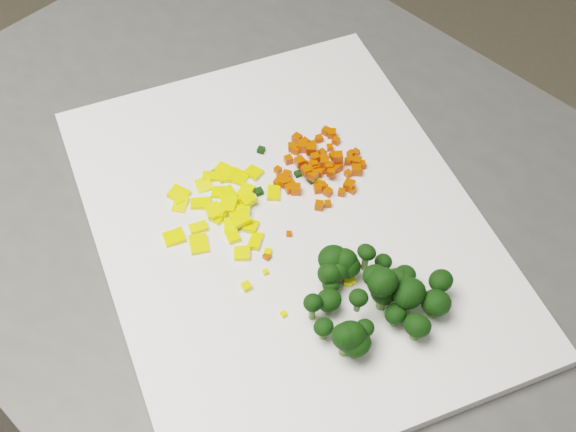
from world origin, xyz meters
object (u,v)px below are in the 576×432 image
Objects in this scene: pepper_pile at (225,206)px; broccoli_pile at (372,281)px; carrot_pile at (321,160)px; counter_block at (299,413)px; cutting_board at (288,226)px.

broccoli_pile is (0.16, 0.01, 0.02)m from pepper_pile.
carrot_pile is at bearing 69.38° from pepper_pile.
broccoli_pile reaches higher than counter_block.
broccoli_pile is (0.10, -0.04, 0.49)m from counter_block.
broccoli_pile is at bearing -20.61° from counter_block.
cutting_board is at bearing 26.25° from pepper_pile.
pepper_pile is (-0.06, -0.05, 0.47)m from counter_block.
counter_block is 7.81× the size of pepper_pile.
carrot_pile reaches higher than counter_block.
pepper_pile is at bearing -153.75° from cutting_board.
counter_block is 0.48m from pepper_pile.
carrot_pile reaches higher than cutting_board.
pepper_pile is 0.97× the size of broccoli_pile.
pepper_pile is at bearing -110.62° from carrot_pile.
cutting_board is at bearing -102.94° from counter_block.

